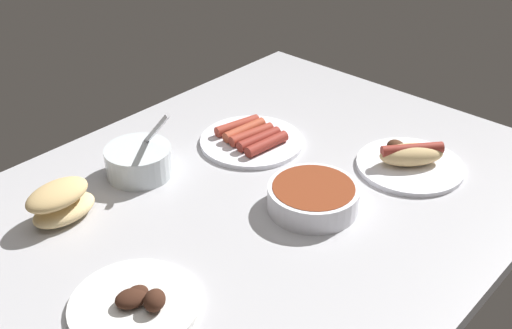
{
  "coord_description": "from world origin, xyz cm",
  "views": [
    {
      "loc": [
        -75.11,
        -67.08,
        70.17
      ],
      "look_at": [
        4.88,
        4.58,
        3.0
      ],
      "focal_mm": 44.19,
      "sensor_mm": 36.0,
      "label": 1
    }
  ],
  "objects_px": {
    "plate_hotdog_assembled": "(410,159)",
    "bread_stack": "(61,202)",
    "bowl_coleslaw": "(139,160)",
    "bowl_chili": "(313,196)",
    "plate_grilled_meat": "(136,303)",
    "plate_sausages": "(252,139)"
  },
  "relations": [
    {
      "from": "plate_hotdog_assembled",
      "to": "bread_stack",
      "type": "xyz_separation_m",
      "value": [
        -0.58,
        0.38,
        0.02
      ]
    },
    {
      "from": "plate_hotdog_assembled",
      "to": "bread_stack",
      "type": "distance_m",
      "value": 0.7
    },
    {
      "from": "bowl_coleslaw",
      "to": "bowl_chili",
      "type": "distance_m",
      "value": 0.36
    },
    {
      "from": "plate_grilled_meat",
      "to": "bowl_chili",
      "type": "relative_size",
      "value": 1.18
    },
    {
      "from": "plate_hotdog_assembled",
      "to": "bowl_coleslaw",
      "type": "relative_size",
      "value": 1.46
    },
    {
      "from": "plate_hotdog_assembled",
      "to": "bowl_chili",
      "type": "height_order",
      "value": "plate_hotdog_assembled"
    },
    {
      "from": "plate_grilled_meat",
      "to": "bread_stack",
      "type": "relative_size",
      "value": 1.51
    },
    {
      "from": "plate_grilled_meat",
      "to": "plate_hotdog_assembled",
      "type": "bearing_deg",
      "value": -9.35
    },
    {
      "from": "plate_hotdog_assembled",
      "to": "plate_grilled_meat",
      "type": "bearing_deg",
      "value": 170.65
    },
    {
      "from": "plate_sausages",
      "to": "plate_hotdog_assembled",
      "type": "bearing_deg",
      "value": -64.98
    },
    {
      "from": "plate_hotdog_assembled",
      "to": "bowl_coleslaw",
      "type": "distance_m",
      "value": 0.56
    },
    {
      "from": "plate_grilled_meat",
      "to": "bowl_coleslaw",
      "type": "bearing_deg",
      "value": 49.8
    },
    {
      "from": "bowl_chili",
      "to": "plate_hotdog_assembled",
      "type": "bearing_deg",
      "value": -13.99
    },
    {
      "from": "bread_stack",
      "to": "plate_grilled_meat",
      "type": "bearing_deg",
      "value": -101.33
    },
    {
      "from": "plate_grilled_meat",
      "to": "bowl_chili",
      "type": "xyz_separation_m",
      "value": [
        0.39,
        -0.04,
        0.02
      ]
    },
    {
      "from": "bowl_coleslaw",
      "to": "bowl_chili",
      "type": "relative_size",
      "value": 0.88
    },
    {
      "from": "bowl_coleslaw",
      "to": "bread_stack",
      "type": "relative_size",
      "value": 1.12
    },
    {
      "from": "plate_hotdog_assembled",
      "to": "bowl_coleslaw",
      "type": "height_order",
      "value": "bowl_coleslaw"
    },
    {
      "from": "bowl_chili",
      "to": "plate_grilled_meat",
      "type": "bearing_deg",
      "value": 173.69
    },
    {
      "from": "bowl_coleslaw",
      "to": "bread_stack",
      "type": "distance_m",
      "value": 0.19
    },
    {
      "from": "plate_hotdog_assembled",
      "to": "bowl_coleslaw",
      "type": "xyz_separation_m",
      "value": [
        -0.39,
        0.4,
        0.01
      ]
    },
    {
      "from": "bowl_chili",
      "to": "bread_stack",
      "type": "distance_m",
      "value": 0.46
    }
  ]
}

